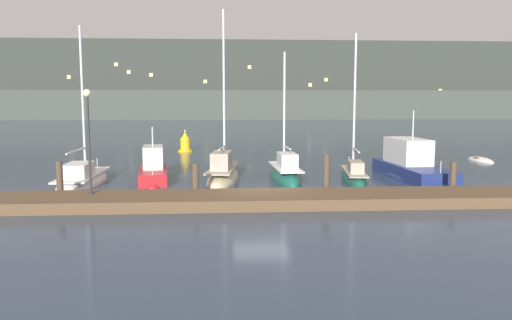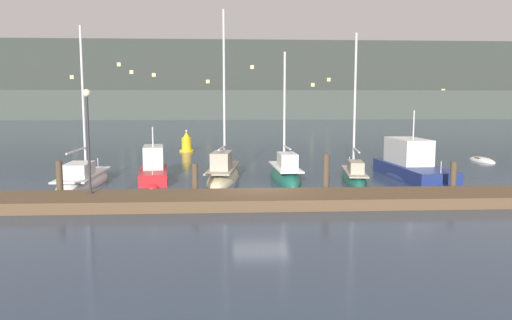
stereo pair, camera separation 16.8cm
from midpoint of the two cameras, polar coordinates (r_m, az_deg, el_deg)
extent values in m
plane|color=#2D3D51|center=(22.30, 0.76, -4.18)|extent=(400.00, 400.00, 0.00)
cube|color=brown|center=(20.52, 1.12, -4.52)|extent=(25.26, 2.80, 0.45)
cylinder|color=#4C3D2D|center=(23.11, -21.33, -2.16)|extent=(0.28, 0.28, 1.68)
cylinder|color=#4C3D2D|center=(22.03, -6.78, -2.37)|extent=(0.28, 0.28, 1.51)
cylinder|color=#4C3D2D|center=(22.41, 8.22, -1.74)|extent=(0.28, 0.28, 1.90)
cylinder|color=#4C3D2D|center=(24.27, 21.79, -1.96)|extent=(0.28, 0.28, 1.51)
ellipsoid|color=white|center=(27.29, -18.93, -2.51)|extent=(1.95, 6.57, 1.24)
cube|color=silver|center=(27.22, -18.97, -1.57)|extent=(1.64, 5.52, 0.08)
cube|color=silver|center=(26.42, -19.45, -1.03)|extent=(1.16, 2.11, 0.65)
cylinder|color=silver|center=(27.46, -18.99, 6.45)|extent=(0.12, 0.12, 7.59)
cylinder|color=silver|center=(26.08, -19.68, 1.02)|extent=(0.10, 3.11, 0.09)
cylinder|color=silver|center=(30.09, -17.47, -0.26)|extent=(0.04, 0.04, 0.50)
ellipsoid|color=red|center=(27.14, -11.43, -2.32)|extent=(2.13, 5.28, 0.95)
cube|color=red|center=(27.09, -11.45, -1.67)|extent=(1.95, 4.76, 0.63)
cube|color=silver|center=(27.49, -11.47, 0.36)|extent=(1.30, 2.37, 1.18)
cube|color=black|center=(28.49, -11.44, 0.95)|extent=(0.93, 0.35, 0.53)
cylinder|color=silver|center=(26.97, -11.54, 2.62)|extent=(0.07, 0.07, 1.05)
cylinder|color=silver|center=(24.87, -11.57, -1.00)|extent=(0.04, 0.04, 0.60)
ellipsoid|color=beige|center=(26.99, -3.55, -2.25)|extent=(2.30, 6.57, 1.22)
cube|color=#A39984|center=(26.90, -3.56, -0.86)|extent=(1.93, 5.52, 0.08)
cube|color=#A39984|center=(26.07, -3.78, -0.04)|extent=(1.16, 2.16, 0.89)
cylinder|color=silver|center=(27.17, -3.49, 8.08)|extent=(0.12, 0.12, 8.38)
cylinder|color=silver|center=(26.13, -3.76, 1.39)|extent=(0.37, 2.32, 0.09)
cylinder|color=silver|center=(29.78, -2.85, 0.38)|extent=(0.04, 0.04, 0.50)
ellipsoid|color=#195647|center=(27.00, 3.54, -2.25)|extent=(1.68, 5.47, 1.58)
cube|color=silver|center=(26.90, 3.55, -0.79)|extent=(1.41, 4.60, 0.08)
cube|color=silver|center=(26.21, 3.79, -0.05)|extent=(0.94, 1.77, 0.77)
cylinder|color=silver|center=(27.09, 3.45, 5.77)|extent=(0.12, 0.12, 6.13)
cylinder|color=silver|center=(26.22, 3.77, 1.44)|extent=(0.17, 2.00, 0.09)
cylinder|color=silver|center=(29.31, 2.77, 0.35)|extent=(0.04, 0.04, 0.50)
ellipsoid|color=#195647|center=(27.17, 11.30, -2.31)|extent=(1.87, 5.37, 1.30)
cube|color=#A39984|center=(27.10, 11.33, -1.27)|extent=(1.57, 4.51, 0.08)
cube|color=#A39984|center=(26.43, 11.51, -0.76)|extent=(0.92, 1.76, 0.58)
cylinder|color=silver|center=(27.25, 11.41, 6.44)|extent=(0.12, 0.12, 7.27)
cylinder|color=silver|center=(26.20, 11.58, 1.11)|extent=(0.42, 2.35, 0.09)
cylinder|color=silver|center=(29.45, 10.80, -0.12)|extent=(0.04, 0.04, 0.50)
ellipsoid|color=navy|center=(28.75, 17.65, -2.00)|extent=(2.77, 7.52, 1.27)
cube|color=navy|center=(28.70, 17.67, -1.28)|extent=(2.54, 6.77, 0.73)
cube|color=silver|center=(29.24, 17.15, 0.99)|extent=(1.78, 3.34, 1.40)
cube|color=black|center=(30.57, 16.05, 1.67)|extent=(1.41, 0.35, 0.62)
cylinder|color=silver|center=(28.60, 17.74, 3.84)|extent=(0.07, 0.07, 1.58)
cylinder|color=silver|center=(25.84, 20.56, -0.78)|extent=(0.04, 0.04, 0.60)
cylinder|color=gold|center=(41.77, -7.82, 1.06)|extent=(1.21, 1.21, 0.16)
cylinder|color=gold|center=(41.71, -7.83, 1.86)|extent=(0.80, 0.80, 1.01)
cone|color=gold|center=(41.65, -7.85, 2.90)|extent=(0.56, 0.56, 0.50)
sphere|color=#F9EAB7|center=(41.63, -7.86, 3.31)|extent=(0.16, 0.16, 0.16)
cylinder|color=#2D2D33|center=(21.69, -18.18, -3.56)|extent=(0.24, 0.24, 0.06)
cylinder|color=#2D2D33|center=(21.43, -18.38, 1.66)|extent=(0.10, 0.10, 3.90)
sphere|color=#F9EAB7|center=(21.36, -18.60, 7.26)|extent=(0.32, 0.32, 0.32)
cube|color=#333833|center=(121.72, -2.63, 9.05)|extent=(240.00, 16.00, 17.66)
cube|color=#3F463F|center=(113.93, 8.26, 6.27)|extent=(144.00, 10.00, 6.29)
cube|color=#F4DB8C|center=(116.03, 8.36, 9.07)|extent=(0.80, 0.10, 0.80)
cube|color=#F4DB8C|center=(114.84, -11.56, 9.50)|extent=(0.80, 0.10, 0.80)
cube|color=#F4DB8C|center=(124.15, 20.65, 7.42)|extent=(0.80, 0.10, 0.80)
cube|color=#F4DB8C|center=(115.31, 6.55, 8.53)|extent=(0.80, 0.10, 0.80)
cube|color=#F4DB8C|center=(115.66, -14.01, 9.72)|extent=(0.80, 0.10, 0.80)
cube|color=#F4DB8C|center=(113.95, -0.41, 10.57)|extent=(0.80, 0.10, 0.80)
cube|color=#F4DB8C|center=(113.58, -2.95, 7.17)|extent=(0.80, 0.10, 0.80)
cube|color=#F4DB8C|center=(118.07, -19.29, 5.79)|extent=(0.80, 0.10, 0.80)
cube|color=#F4DB8C|center=(113.72, -5.49, 8.92)|extent=(0.80, 0.10, 0.80)
cube|color=#F4DB8C|center=(116.28, -15.37, 10.49)|extent=(0.80, 0.10, 0.80)
cube|color=#F4DB8C|center=(118.67, -20.27, 8.87)|extent=(0.80, 0.10, 0.80)
ellipsoid|color=white|center=(38.49, 24.54, -0.11)|extent=(1.14, 2.95, 0.56)
cube|color=brown|center=(38.47, 24.55, 0.21)|extent=(0.84, 0.61, 0.06)
camera|label=1|loc=(0.08, -89.81, 0.02)|focal=35.00mm
camera|label=2|loc=(0.08, 90.19, -0.02)|focal=35.00mm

